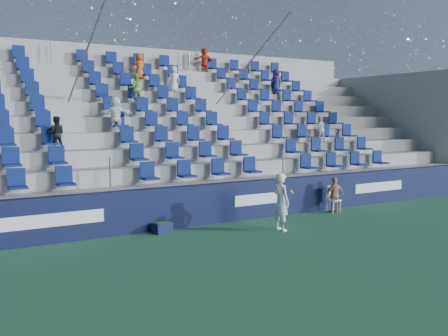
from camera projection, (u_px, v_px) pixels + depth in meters
name	position (u px, v px, depth m)	size (l,w,h in m)	color
ground	(274.00, 246.00, 12.44)	(70.00, 70.00, 0.00)	#2A623E
sponsor_wall	(213.00, 203.00, 15.08)	(24.00, 0.32, 1.20)	#0E1435
grandstand	(148.00, 145.00, 19.28)	(24.00, 8.17, 6.63)	#959591
tennis_player	(281.00, 202.00, 14.07)	(0.69, 0.64, 1.64)	white
line_judge_chair	(332.00, 197.00, 16.85)	(0.45, 0.46, 0.90)	white
line_judge	(335.00, 195.00, 16.72)	(0.70, 0.29, 1.20)	tan
ball_bin	(162.00, 227.00, 13.86)	(0.58, 0.44, 0.29)	#0E1634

